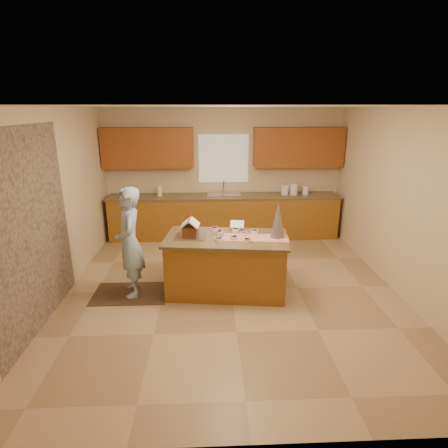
{
  "coord_description": "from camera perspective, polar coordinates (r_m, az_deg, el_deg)",
  "views": [
    {
      "loc": [
        -0.33,
        -5.09,
        2.68
      ],
      "look_at": [
        -0.1,
        0.2,
        1.0
      ],
      "focal_mm": 29.44,
      "sensor_mm": 36.0,
      "label": 1
    }
  ],
  "objects": [
    {
      "name": "floor",
      "position": [
        5.77,
        1.1,
        -10.11
      ],
      "size": [
        5.5,
        5.5,
        0.0
      ],
      "primitive_type": "plane",
      "color": "tan",
      "rests_on": "ground"
    },
    {
      "name": "ceiling",
      "position": [
        5.1,
        1.28,
        17.81
      ],
      "size": [
        5.5,
        5.5,
        0.0
      ],
      "primitive_type": "plane",
      "color": "silver",
      "rests_on": "floor"
    },
    {
      "name": "wall_back",
      "position": [
        7.96,
        -0.09,
        7.99
      ],
      "size": [
        5.5,
        5.5,
        0.0
      ],
      "primitive_type": "plane",
      "color": "beige",
      "rests_on": "floor"
    },
    {
      "name": "wall_front",
      "position": [
        2.72,
        4.96,
        -11.85
      ],
      "size": [
        5.5,
        5.5,
        0.0
      ],
      "primitive_type": "plane",
      "color": "beige",
      "rests_on": "floor"
    },
    {
      "name": "wall_left",
      "position": [
        5.69,
        -24.84,
        2.43
      ],
      "size": [
        5.5,
        5.5,
        0.0
      ],
      "primitive_type": "plane",
      "color": "beige",
      "rests_on": "floor"
    },
    {
      "name": "wall_right",
      "position": [
        5.98,
        25.88,
        2.95
      ],
      "size": [
        5.5,
        5.5,
        0.0
      ],
      "primitive_type": "plane",
      "color": "beige",
      "rests_on": "floor"
    },
    {
      "name": "stone_accent",
      "position": [
        5.01,
        -27.77,
        -1.1
      ],
      "size": [
        0.0,
        2.5,
        2.5
      ],
      "primitive_type": "plane",
      "rotation": [
        1.57,
        0.0,
        1.57
      ],
      "color": "gray",
      "rests_on": "wall_left"
    },
    {
      "name": "window_curtain",
      "position": [
        7.89,
        -0.08,
        10.1
      ],
      "size": [
        1.05,
        0.03,
        1.0
      ],
      "primitive_type": "cube",
      "color": "white",
      "rests_on": "wall_back"
    },
    {
      "name": "back_counter_base",
      "position": [
        7.88,
        0.01,
        1.08
      ],
      "size": [
        4.8,
        0.6,
        0.88
      ],
      "primitive_type": "cube",
      "color": "#97651F",
      "rests_on": "floor"
    },
    {
      "name": "back_counter_top",
      "position": [
        7.76,
        0.01,
        4.34
      ],
      "size": [
        4.85,
        0.63,
        0.04
      ],
      "primitive_type": "cube",
      "color": "brown",
      "rests_on": "back_counter_base"
    },
    {
      "name": "upper_cabinet_left",
      "position": [
        7.8,
        -11.73,
        11.51
      ],
      "size": [
        1.85,
        0.35,
        0.8
      ],
      "primitive_type": "cube",
      "color": "brown",
      "rests_on": "wall_back"
    },
    {
      "name": "upper_cabinet_right",
      "position": [
        7.93,
        11.47,
        11.62
      ],
      "size": [
        1.85,
        0.35,
        0.8
      ],
      "primitive_type": "cube",
      "color": "brown",
      "rests_on": "wall_back"
    },
    {
      "name": "sink",
      "position": [
        7.76,
        0.01,
        4.27
      ],
      "size": [
        0.7,
        0.45,
        0.12
      ],
      "primitive_type": "cube",
      "color": "silver",
      "rests_on": "back_counter_top"
    },
    {
      "name": "faucet",
      "position": [
        7.9,
        -0.05,
        5.77
      ],
      "size": [
        0.03,
        0.03,
        0.28
      ],
      "primitive_type": "cylinder",
      "color": "silver",
      "rests_on": "back_counter_top"
    },
    {
      "name": "island_base",
      "position": [
        5.54,
        0.35,
        -6.49
      ],
      "size": [
        1.8,
        1.05,
        0.84
      ],
      "primitive_type": "cube",
      "rotation": [
        0.0,
        0.0,
        -0.12
      ],
      "color": "#97651F",
      "rests_on": "floor"
    },
    {
      "name": "island_top",
      "position": [
        5.38,
        0.36,
        -2.24
      ],
      "size": [
        1.88,
        1.13,
        0.04
      ],
      "primitive_type": "cube",
      "rotation": [
        0.0,
        0.0,
        -0.12
      ],
      "color": "brown",
      "rests_on": "island_base"
    },
    {
      "name": "table_runner",
      "position": [
        5.36,
        4.93,
        -2.13
      ],
      "size": [
        0.98,
        0.45,
        0.01
      ],
      "primitive_type": "cube",
      "rotation": [
        0.0,
        0.0,
        -0.12
      ],
      "color": "red",
      "rests_on": "island_top"
    },
    {
      "name": "baking_tray",
      "position": [
        5.38,
        -5.23,
        -1.96
      ],
      "size": [
        0.47,
        0.37,
        0.02
      ],
      "primitive_type": "cube",
      "rotation": [
        0.0,
        0.0,
        -0.12
      ],
      "color": "silver",
      "rests_on": "island_top"
    },
    {
      "name": "cookbook",
      "position": [
        5.68,
        2.04,
        -0.05
      ],
      "size": [
        0.23,
        0.19,
        0.09
      ],
      "primitive_type": "cube",
      "rotation": [
        -1.13,
        0.0,
        -0.12
      ],
      "color": "white",
      "rests_on": "island_top"
    },
    {
      "name": "tinsel_tree",
      "position": [
        5.34,
        8.36,
        0.59
      ],
      "size": [
        0.23,
        0.23,
        0.52
      ],
      "primitive_type": "cone",
      "rotation": [
        0.0,
        0.0,
        -0.12
      ],
      "color": "silver",
      "rests_on": "island_top"
    },
    {
      "name": "rug",
      "position": [
        5.81,
        -14.29,
        -10.39
      ],
      "size": [
        1.1,
        0.72,
        0.01
      ],
      "primitive_type": "cube",
      "color": "black",
      "rests_on": "floor"
    },
    {
      "name": "boy",
      "position": [
        5.47,
        -14.42,
        -2.81
      ],
      "size": [
        0.5,
        0.66,
        1.62
      ],
      "primitive_type": "imported",
      "rotation": [
        0.0,
        0.0,
        -1.36
      ],
      "color": "#98BAD8",
      "rests_on": "rug"
    },
    {
      "name": "canister_a",
      "position": [
        7.89,
        9.43,
        5.22
      ],
      "size": [
        0.15,
        0.15,
        0.2
      ],
      "primitive_type": "cylinder",
      "color": "white",
      "rests_on": "back_counter_top"
    },
    {
      "name": "canister_b",
      "position": [
        7.93,
        10.79,
        5.34
      ],
      "size": [
        0.16,
        0.16,
        0.24
      ],
      "primitive_type": "cylinder",
      "color": "white",
      "rests_on": "back_counter_top"
    },
    {
      "name": "canister_c",
      "position": [
        8.0,
        12.58,
        5.13
      ],
      "size": [
        0.13,
        0.13,
        0.18
      ],
      "primitive_type": "cylinder",
      "color": "white",
      "rests_on": "back_counter_top"
    },
    {
      "name": "paper_towel",
      "position": [
        7.79,
        -9.98,
        5.1
      ],
      "size": [
        0.1,
        0.1,
        0.22
      ],
      "primitive_type": "cylinder",
      "color": "white",
      "rests_on": "back_counter_top"
    },
    {
      "name": "gingerbread_house",
      "position": [
        5.35,
        -5.27,
        -0.83
      ],
      "size": [
        0.29,
        0.29,
        0.27
      ],
      "color": "#553016",
      "rests_on": "baking_tray"
    },
    {
      "name": "candy_bowls",
      "position": [
        5.42,
        1.48,
        -1.6
      ],
      "size": [
        0.71,
        0.64,
        0.05
      ],
      "color": "yellow",
      "rests_on": "island_top"
    }
  ]
}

